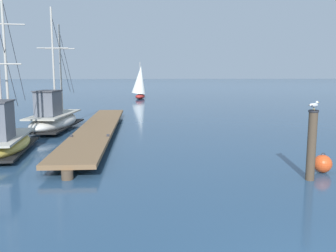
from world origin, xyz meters
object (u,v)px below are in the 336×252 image
fishing_boat_0 (0,138)px  distant_sailboat (140,83)px  fishing_boat_1 (53,118)px  mooring_piling (312,144)px  perched_seagull (314,105)px  mooring_buoy (323,164)px

fishing_boat_0 → distant_sailboat: fishing_boat_0 is taller
fishing_boat_1 → distant_sailboat: fishing_boat_1 is taller
mooring_piling → fishing_boat_0: bearing=158.4°
perched_seagull → fishing_boat_1: bearing=134.4°
perched_seagull → distant_sailboat: (-5.25, 35.17, -0.26)m
fishing_boat_0 → fishing_boat_1: (0.63, 6.05, 0.03)m
mooring_piling → distant_sailboat: distant_sailboat is taller
distant_sailboat → mooring_buoy: bearing=-80.0°
fishing_boat_0 → perched_seagull: 11.60m
fishing_boat_1 → mooring_piling: bearing=-45.6°
fishing_boat_0 → perched_seagull: fishing_boat_0 is taller
mooring_piling → distant_sailboat: (-5.25, 35.17, 0.92)m
fishing_boat_0 → mooring_buoy: (11.48, -3.45, -0.37)m
fishing_boat_0 → mooring_buoy: bearing=-16.7°
mooring_piling → perched_seagull: (-0.01, -0.00, 1.18)m
perched_seagull → distant_sailboat: 35.56m
mooring_piling → distant_sailboat: size_ratio=0.46×
distant_sailboat → perched_seagull: bearing=-81.5°
mooring_piling → mooring_buoy: 1.38m
fishing_boat_0 → mooring_buoy: 11.99m
fishing_boat_0 → perched_seagull: bearing=-21.6°
fishing_boat_0 → mooring_buoy: fishing_boat_0 is taller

